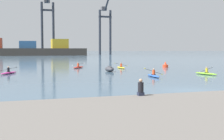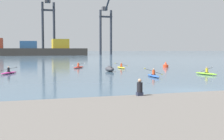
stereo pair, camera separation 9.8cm
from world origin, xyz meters
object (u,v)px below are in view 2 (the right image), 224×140
at_px(gantry_crane_west_mid, 48,20).
at_px(kayak_lime, 206,73).
at_px(container_barge, 28,50).
at_px(kayak_blue, 153,75).
at_px(kayak_red, 79,67).
at_px(capsized_dinghy, 110,69).
at_px(kayak_yellow, 121,67).
at_px(channel_buoy, 166,65).
at_px(gantry_crane_east_mid, 106,23).
at_px(kayak_magenta, 9,73).
at_px(seated_onlooker, 140,88).

height_order(gantry_crane_west_mid, kayak_lime, gantry_crane_west_mid).
xyz_separation_m(container_barge, kayak_blue, (9.94, -113.25, -2.49)).
distance_m(kayak_red, kayak_lime, 20.63).
xyz_separation_m(kayak_red, kayak_lime, (12.23, -16.62, 0.00)).
xyz_separation_m(capsized_dinghy, kayak_yellow, (3.72, 5.91, -0.18)).
distance_m(channel_buoy, kayak_red, 14.37).
bearing_deg(kayak_yellow, container_barge, 96.54).
xyz_separation_m(capsized_dinghy, kayak_lime, (9.64, -8.04, -0.18)).
height_order(gantry_crane_east_mid, capsized_dinghy, gantry_crane_east_mid).
bearing_deg(kayak_magenta, container_barge, 87.07).
relative_size(kayak_red, kayak_lime, 0.89).
relative_size(gantry_crane_east_mid, kayak_red, 11.33).
bearing_deg(gantry_crane_east_mid, capsized_dinghy, -106.01).
distance_m(container_barge, kayak_red, 96.05).
bearing_deg(gantry_crane_east_mid, gantry_crane_west_mid, 178.85).
height_order(channel_buoy, seated_onlooker, seated_onlooker).
distance_m(capsized_dinghy, kayak_red, 8.96).
bearing_deg(seated_onlooker, capsized_dinghy, 76.77).
bearing_deg(kayak_magenta, kayak_blue, -30.22).
xyz_separation_m(container_barge, kayak_lime, (17.21, -112.51, -2.49)).
relative_size(gantry_crane_east_mid, capsized_dinghy, 13.06).
distance_m(container_barge, capsized_dinghy, 104.77).
xyz_separation_m(gantry_crane_west_mid, kayak_blue, (-0.54, -124.78, -17.67)).
distance_m(kayak_yellow, seated_onlooker, 31.51).
distance_m(container_barge, gantry_crane_west_mid, 21.75).
height_order(container_barge, capsized_dinghy, container_barge).
bearing_deg(capsized_dinghy, channel_buoy, 26.97).
height_order(gantry_crane_west_mid, channel_buoy, gantry_crane_west_mid).
relative_size(container_barge, seated_onlooker, 59.91).
bearing_deg(kayak_red, seated_onlooker, -95.39).
xyz_separation_m(kayak_yellow, kayak_lime, (5.92, -13.95, 0.00)).
bearing_deg(seated_onlooker, kayak_lime, 46.45).
bearing_deg(channel_buoy, kayak_lime, -97.69).
height_order(kayak_blue, seated_onlooker, seated_onlooker).
xyz_separation_m(channel_buoy, kayak_blue, (-9.15, -14.64, -0.19)).
bearing_deg(kayak_magenta, channel_buoy, 13.23).
bearing_deg(kayak_blue, channel_buoy, 58.01).
bearing_deg(gantry_crane_east_mid, kayak_magenta, -111.76).
height_order(kayak_magenta, kayak_blue, kayak_blue).
distance_m(gantry_crane_east_mid, capsized_dinghy, 121.15).
relative_size(kayak_yellow, seated_onlooker, 3.80).
bearing_deg(kayak_lime, kayak_magenta, 160.12).
height_order(gantry_crane_east_mid, kayak_yellow, gantry_crane_east_mid).
xyz_separation_m(kayak_blue, kayak_lime, (7.27, 0.74, 0.00)).
height_order(gantry_crane_east_mid, kayak_red, gantry_crane_east_mid).
height_order(capsized_dinghy, kayak_yellow, kayak_yellow).
bearing_deg(container_barge, kayak_red, -87.03).
height_order(gantry_crane_west_mid, kayak_yellow, gantry_crane_west_mid).
relative_size(container_barge, channel_buoy, 53.62).
height_order(container_barge, kayak_lime, container_barge).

